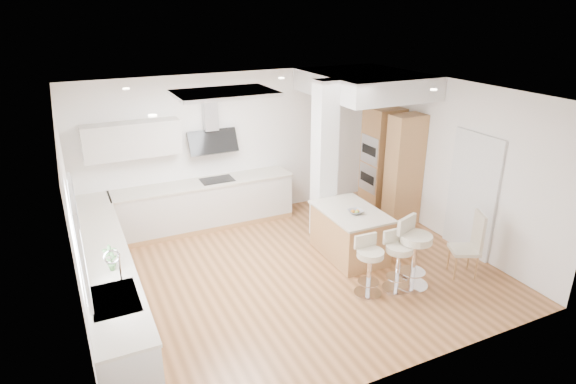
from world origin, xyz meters
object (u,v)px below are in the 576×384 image
peninsula (350,233)px  dining_chair (471,242)px  bar_stool_b (398,258)px  bar_stool_c (414,249)px  bar_stool_a (369,263)px

peninsula → dining_chair: size_ratio=1.30×
peninsula → bar_stool_b: bar_stool_b is taller
peninsula → bar_stool_c: 1.26m
peninsula → bar_stool_a: 1.17m
bar_stool_c → dining_chair: 1.02m
bar_stool_b → bar_stool_c: (0.26, -0.03, 0.09)m
peninsula → bar_stool_c: bar_stool_c is taller
bar_stool_b → bar_stool_c: size_ratio=0.85×
peninsula → dining_chair: 1.88m
bar_stool_a → bar_stool_c: bearing=-5.5°
bar_stool_b → bar_stool_c: bearing=-5.9°
dining_chair → bar_stool_b: bearing=-161.8°
bar_stool_a → bar_stool_c: bar_stool_c is taller
bar_stool_a → bar_stool_c: size_ratio=0.84×
peninsula → bar_stool_b: size_ratio=1.47×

